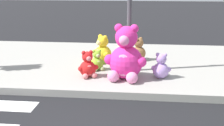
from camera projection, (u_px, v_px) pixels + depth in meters
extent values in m
cube|color=#9E9B93|center=(92.00, 63.00, 7.81)|extent=(28.00, 4.40, 0.15)
cylinder|color=#4C4C51|center=(130.00, 1.00, 6.49)|extent=(0.11, 0.11, 3.20)
sphere|color=#F22D93|center=(126.00, 62.00, 6.31)|extent=(0.72, 0.72, 0.72)
ellipsoid|color=pink|center=(123.00, 65.00, 6.07)|extent=(0.41, 0.22, 0.47)
sphere|color=#F22D93|center=(126.00, 37.00, 6.16)|extent=(0.47, 0.47, 0.47)
sphere|color=pink|center=(124.00, 40.00, 5.98)|extent=(0.22, 0.22, 0.22)
sphere|color=#F22D93|center=(134.00, 29.00, 6.07)|extent=(0.18, 0.18, 0.18)
sphere|color=#F22D93|center=(141.00, 62.00, 6.12)|extent=(0.22, 0.22, 0.22)
sphere|color=pink|center=(132.00, 78.00, 6.04)|extent=(0.25, 0.25, 0.25)
sphere|color=#F22D93|center=(119.00, 28.00, 6.15)|extent=(0.18, 0.18, 0.18)
sphere|color=#F22D93|center=(109.00, 60.00, 6.30)|extent=(0.22, 0.22, 0.22)
sphere|color=pink|center=(113.00, 76.00, 6.14)|extent=(0.25, 0.25, 0.25)
sphere|color=#8CD133|center=(97.00, 64.00, 6.96)|extent=(0.30, 0.30, 0.30)
ellipsoid|color=#B8DE87|center=(98.00, 65.00, 6.87)|extent=(0.18, 0.13, 0.19)
sphere|color=#8CD133|center=(97.00, 54.00, 6.90)|extent=(0.20, 0.20, 0.20)
sphere|color=#B8DE87|center=(98.00, 56.00, 6.83)|extent=(0.09, 0.09, 0.09)
sphere|color=#8CD133|center=(100.00, 51.00, 6.90)|extent=(0.07, 0.07, 0.07)
sphere|color=#8CD133|center=(103.00, 62.00, 6.97)|extent=(0.09, 0.09, 0.09)
sphere|color=#B8DE87|center=(102.00, 69.00, 6.90)|extent=(0.10, 0.10, 0.10)
sphere|color=#8CD133|center=(94.00, 51.00, 6.86)|extent=(0.07, 0.07, 0.07)
sphere|color=#8CD133|center=(92.00, 64.00, 6.87)|extent=(0.09, 0.09, 0.09)
sphere|color=#B8DE87|center=(95.00, 69.00, 6.85)|extent=(0.10, 0.10, 0.10)
sphere|color=olive|center=(139.00, 53.00, 7.78)|extent=(0.37, 0.37, 0.37)
ellipsoid|color=tan|center=(134.00, 52.00, 7.86)|extent=(0.18, 0.22, 0.24)
sphere|color=olive|center=(139.00, 43.00, 7.71)|extent=(0.24, 0.24, 0.24)
sphere|color=tan|center=(136.00, 43.00, 7.77)|extent=(0.11, 0.11, 0.11)
sphere|color=olive|center=(137.00, 40.00, 7.62)|extent=(0.09, 0.09, 0.09)
sphere|color=olive|center=(133.00, 53.00, 7.67)|extent=(0.12, 0.12, 0.12)
sphere|color=tan|center=(131.00, 58.00, 7.83)|extent=(0.13, 0.13, 0.13)
sphere|color=olive|center=(141.00, 39.00, 7.74)|extent=(0.09, 0.09, 0.09)
sphere|color=olive|center=(141.00, 51.00, 7.93)|extent=(0.12, 0.12, 0.12)
sphere|color=tan|center=(136.00, 56.00, 7.99)|extent=(0.13, 0.13, 0.13)
sphere|color=#B28CD8|center=(161.00, 70.00, 6.37)|extent=(0.34, 0.34, 0.34)
ellipsoid|color=silver|center=(162.00, 69.00, 6.48)|extent=(0.20, 0.11, 0.22)
sphere|color=#B28CD8|center=(161.00, 59.00, 6.30)|extent=(0.22, 0.22, 0.22)
sphere|color=silver|center=(162.00, 58.00, 6.39)|extent=(0.10, 0.10, 0.10)
sphere|color=#B28CD8|center=(158.00, 55.00, 6.30)|extent=(0.09, 0.09, 0.09)
sphere|color=#B28CD8|center=(154.00, 68.00, 6.45)|extent=(0.11, 0.11, 0.11)
sphere|color=silver|center=(157.00, 73.00, 6.56)|extent=(0.12, 0.12, 0.12)
sphere|color=#B28CD8|center=(165.00, 55.00, 6.25)|extent=(0.09, 0.09, 0.09)
sphere|color=#B28CD8|center=(169.00, 69.00, 6.35)|extent=(0.11, 0.11, 0.11)
sphere|color=silver|center=(166.00, 74.00, 6.50)|extent=(0.12, 0.12, 0.12)
sphere|color=yellow|center=(103.00, 54.00, 7.58)|extent=(0.44, 0.44, 0.44)
ellipsoid|color=#F0DB80|center=(98.00, 55.00, 7.48)|extent=(0.24, 0.24, 0.28)
sphere|color=yellow|center=(103.00, 41.00, 7.49)|extent=(0.29, 0.29, 0.29)
sphere|color=#F0DB80|center=(99.00, 43.00, 7.42)|extent=(0.13, 0.13, 0.13)
sphere|color=yellow|center=(105.00, 38.00, 7.39)|extent=(0.11, 0.11, 0.11)
sphere|color=yellow|center=(106.00, 55.00, 7.38)|extent=(0.14, 0.14, 0.14)
sphere|color=#F0DB80|center=(100.00, 61.00, 7.42)|extent=(0.15, 0.15, 0.15)
sphere|color=yellow|center=(100.00, 36.00, 7.53)|extent=(0.11, 0.11, 0.11)
sphere|color=yellow|center=(96.00, 52.00, 7.69)|extent=(0.14, 0.14, 0.14)
sphere|color=#F0DB80|center=(94.00, 60.00, 7.59)|extent=(0.15, 0.15, 0.15)
sphere|color=red|center=(88.00, 69.00, 6.46)|extent=(0.36, 0.36, 0.36)
ellipsoid|color=#DB7B7B|center=(89.00, 70.00, 6.34)|extent=(0.21, 0.16, 0.23)
sphere|color=red|center=(87.00, 57.00, 6.39)|extent=(0.23, 0.23, 0.23)
sphere|color=#DB7B7B|center=(89.00, 59.00, 6.30)|extent=(0.11, 0.11, 0.11)
sphere|color=red|center=(91.00, 52.00, 6.39)|extent=(0.09, 0.09, 0.09)
sphere|color=red|center=(96.00, 67.00, 6.47)|extent=(0.11, 0.11, 0.11)
sphere|color=#DB7B7B|center=(94.00, 75.00, 6.39)|extent=(0.12, 0.12, 0.12)
sphere|color=red|center=(84.00, 53.00, 6.33)|extent=(0.09, 0.09, 0.09)
sphere|color=red|center=(81.00, 69.00, 6.35)|extent=(0.11, 0.11, 0.11)
sphere|color=#DB7B7B|center=(85.00, 76.00, 6.32)|extent=(0.12, 0.12, 0.12)
sphere|color=tan|center=(122.00, 55.00, 7.69)|extent=(0.31, 0.31, 0.31)
ellipsoid|color=beige|center=(118.00, 56.00, 7.65)|extent=(0.14, 0.18, 0.20)
sphere|color=tan|center=(122.00, 47.00, 7.63)|extent=(0.20, 0.20, 0.20)
sphere|color=beige|center=(119.00, 48.00, 7.60)|extent=(0.09, 0.09, 0.09)
sphere|color=tan|center=(123.00, 44.00, 7.54)|extent=(0.08, 0.08, 0.08)
sphere|color=tan|center=(123.00, 56.00, 7.54)|extent=(0.10, 0.10, 0.10)
sphere|color=beige|center=(119.00, 60.00, 7.59)|extent=(0.11, 0.11, 0.11)
sphere|color=tan|center=(121.00, 43.00, 7.67)|extent=(0.08, 0.08, 0.08)
sphere|color=tan|center=(118.00, 53.00, 7.80)|extent=(0.10, 0.10, 0.10)
sphere|color=beige|center=(116.00, 59.00, 7.74)|extent=(0.11, 0.11, 0.11)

